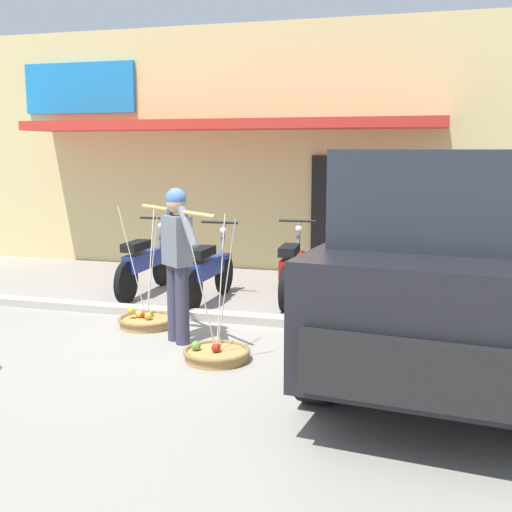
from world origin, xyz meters
name	(u,v)px	position (x,y,z in m)	size (l,w,h in m)	color
ground_plane	(228,338)	(0.00, 0.00, 0.00)	(90.00, 90.00, 0.00)	gray
sidewalk_curb	(246,318)	(0.00, 0.70, 0.05)	(20.00, 0.24, 0.10)	#AEA89C
fruit_vendor	(177,255)	(-0.48, -0.28, 0.98)	(1.25, 0.98, 1.70)	#38384C
fruit_basket_left_side	(216,353)	(0.13, -0.75, 0.07)	(0.68, 0.68, 1.45)	#B2894C
fruit_basket_right_side	(147,320)	(-1.09, 0.20, 0.07)	(0.68, 0.68, 1.45)	#B2894C
motorcycle_nearest_shop	(144,264)	(-1.87, 1.79, 0.45)	(0.54, 1.82, 1.09)	black
motorcycle_second_in_row	(208,271)	(-0.78, 1.51, 0.45)	(0.54, 1.82, 1.09)	black
motorcycle_third_in_row	(292,268)	(0.29, 2.00, 0.45)	(0.54, 1.82, 1.09)	black
motorcycle_end_of_row	(380,276)	(1.51, 1.82, 0.45)	(0.55, 1.81, 1.09)	black
parked_truck	(459,250)	(2.43, -0.13, 1.13)	(2.57, 4.98, 2.10)	black
storefront_building	(269,149)	(-1.25, 6.62, 2.10)	(13.00, 6.00, 4.20)	#DBC684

